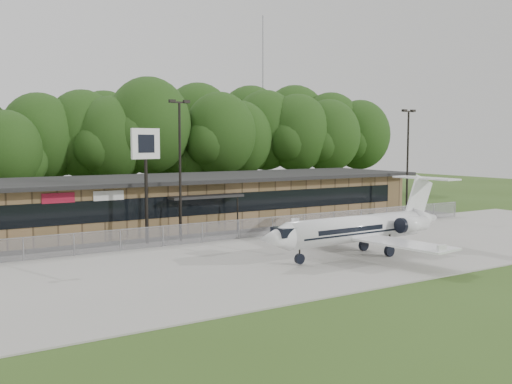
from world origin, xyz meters
TOP-DOWN VIEW (x-y plane):
  - ground at (0.00, 0.00)m, footprint 160.00×160.00m
  - apron at (0.00, 8.00)m, footprint 64.00×18.00m
  - parking_lot at (0.00, 19.50)m, footprint 50.00×9.00m
  - terminal at (-0.00, 23.94)m, footprint 41.00×11.65m
  - fence at (0.00, 15.00)m, footprint 46.00×0.04m
  - treeline at (0.00, 42.00)m, footprint 72.00×12.00m
  - radio_mast at (22.00, 48.00)m, footprint 0.20×0.20m
  - light_pole_mid at (-5.00, 16.50)m, footprint 1.55×0.30m
  - light_pole_right at (18.00, 16.50)m, footprint 1.55×0.30m
  - business_jet at (2.38, 5.43)m, footprint 14.73×13.09m
  - pole_sign at (-7.47, 16.80)m, footprint 2.16×0.54m

SIDE VIEW (x-z plane):
  - ground at x=0.00m, z-range 0.00..0.00m
  - parking_lot at x=0.00m, z-range 0.00..0.06m
  - apron at x=0.00m, z-range 0.00..0.08m
  - fence at x=0.00m, z-range 0.02..1.54m
  - business_jet at x=2.38m, z-range -0.71..4.26m
  - terminal at x=0.00m, z-range 0.03..4.33m
  - light_pole_mid at x=-5.00m, z-range 0.86..11.09m
  - light_pole_right at x=18.00m, z-range 0.86..11.09m
  - pole_sign at x=-7.47m, z-range 2.17..10.35m
  - treeline at x=0.00m, z-range 0.00..15.00m
  - radio_mast at x=22.00m, z-range 0.00..25.00m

